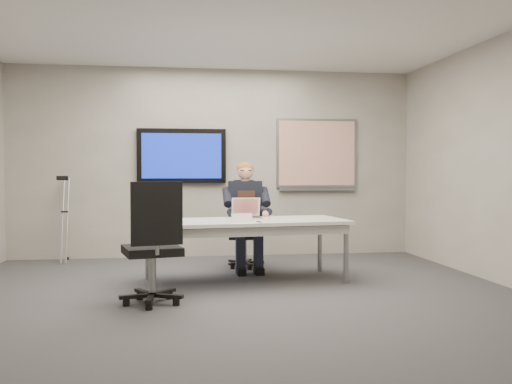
{
  "coord_description": "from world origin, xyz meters",
  "views": [
    {
      "loc": [
        -0.63,
        -5.53,
        1.26
      ],
      "look_at": [
        0.34,
        1.09,
        1.03
      ],
      "focal_mm": 40.0,
      "sensor_mm": 36.0,
      "label": 1
    }
  ],
  "objects": [
    {
      "name": "name_tent",
      "position": [
        0.12,
        0.69,
        0.76
      ],
      "size": [
        0.25,
        0.13,
        0.09
      ],
      "primitive_type": null,
      "rotation": [
        0.0,
        0.0,
        0.26
      ],
      "color": "white",
      "rests_on": "conference_table"
    },
    {
      "name": "wall_front",
      "position": [
        0.0,
        -3.0,
        1.4
      ],
      "size": [
        6.0,
        0.02,
        2.8
      ],
      "primitive_type": "cube",
      "color": "gray",
      "rests_on": "ground"
    },
    {
      "name": "office_chair_far",
      "position": [
        0.31,
        1.95,
        0.3
      ],
      "size": [
        0.5,
        0.5,
        0.96
      ],
      "rotation": [
        0.0,
        0.0,
        -0.11
      ],
      "color": "black",
      "rests_on": "ground"
    },
    {
      "name": "pen",
      "position": [
        0.3,
        0.63,
        0.72
      ],
      "size": [
        0.04,
        0.14,
        0.01
      ],
      "primitive_type": "cylinder",
      "rotation": [
        0.0,
        1.57,
        1.8
      ],
      "color": "black",
      "rests_on": "conference_table"
    },
    {
      "name": "crutch",
      "position": [
        -2.13,
        2.75,
        0.62
      ],
      "size": [
        0.29,
        0.75,
        1.3
      ],
      "primitive_type": null,
      "rotation": [
        -0.28,
        0.0,
        0.17
      ],
      "color": "#A4A6AB",
      "rests_on": "ground"
    },
    {
      "name": "ceiling",
      "position": [
        0.0,
        0.0,
        2.8
      ],
      "size": [
        6.0,
        6.0,
        0.02
      ],
      "primitive_type": "cube",
      "color": "silver",
      "rests_on": "wall_back"
    },
    {
      "name": "laptop",
      "position": [
        0.24,
        1.18,
        0.77
      ],
      "size": [
        0.35,
        0.32,
        0.24
      ],
      "rotation": [
        0.0,
        0.0,
        -0.02
      ],
      "color": "#B3B3B6",
      "rests_on": "conference_table"
    },
    {
      "name": "whiteboard",
      "position": [
        1.55,
        2.97,
        1.53
      ],
      "size": [
        1.25,
        0.08,
        1.1
      ],
      "color": "gray",
      "rests_on": "wall_back"
    },
    {
      "name": "seated_person",
      "position": [
        0.31,
        1.7,
        0.56
      ],
      "size": [
        0.44,
        0.75,
        1.39
      ],
      "rotation": [
        0.0,
        0.0,
        -0.03
      ],
      "color": "#212737",
      "rests_on": "office_chair_far"
    },
    {
      "name": "office_chair_near",
      "position": [
        -0.82,
        -0.08,
        0.37
      ],
      "size": [
        0.67,
        0.67,
        1.17
      ],
      "rotation": [
        0.0,
        0.0,
        3.37
      ],
      "color": "black",
      "rests_on": "ground"
    },
    {
      "name": "floor",
      "position": [
        0.0,
        0.0,
        0.0
      ],
      "size": [
        6.0,
        6.0,
        0.02
      ],
      "primitive_type": "cube",
      "color": "#363638",
      "rests_on": "ground"
    },
    {
      "name": "tv_display",
      "position": [
        -0.5,
        2.95,
        1.5
      ],
      "size": [
        1.3,
        0.09,
        0.8
      ],
      "color": "black",
      "rests_on": "wall_back"
    },
    {
      "name": "conference_table",
      "position": [
        0.19,
        0.95,
        0.63
      ],
      "size": [
        2.41,
        1.23,
        0.71
      ],
      "rotation": [
        0.0,
        0.0,
        0.12
      ],
      "color": "white",
      "rests_on": "ground"
    },
    {
      "name": "wall_back",
      "position": [
        0.0,
        3.0,
        1.4
      ],
      "size": [
        6.0,
        0.02,
        2.8
      ],
      "primitive_type": "cube",
      "color": "gray",
      "rests_on": "ground"
    }
  ]
}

